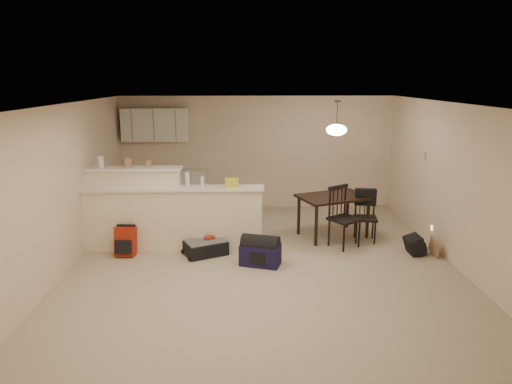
{
  "coord_description": "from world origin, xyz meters",
  "views": [
    {
      "loc": [
        -0.28,
        -6.57,
        2.87
      ],
      "look_at": [
        -0.1,
        0.7,
        1.05
      ],
      "focal_mm": 32.0,
      "sensor_mm": 36.0,
      "label": 1
    }
  ],
  "objects_px": {
    "navy_duffel": "(260,255)",
    "suitcase": "(206,248)",
    "dining_chair_far": "(365,217)",
    "dining_chair_near": "(345,217)",
    "red_backpack": "(126,241)",
    "black_daypack": "(415,245)",
    "pendant_lamp": "(336,129)",
    "dining_table": "(333,201)"
  },
  "relations": [
    {
      "from": "suitcase",
      "to": "black_daypack",
      "type": "xyz_separation_m",
      "value": [
        3.5,
        -0.06,
        0.04
      ]
    },
    {
      "from": "black_daypack",
      "to": "red_backpack",
      "type": "bearing_deg",
      "value": 87.89
    },
    {
      "from": "suitcase",
      "to": "dining_table",
      "type": "bearing_deg",
      "value": -4.64
    },
    {
      "from": "pendant_lamp",
      "to": "dining_chair_near",
      "type": "relative_size",
      "value": 0.58
    },
    {
      "from": "pendant_lamp",
      "to": "suitcase",
      "type": "xyz_separation_m",
      "value": [
        -2.29,
        -0.87,
        -1.88
      ]
    },
    {
      "from": "red_backpack",
      "to": "black_daypack",
      "type": "distance_m",
      "value": 4.82
    },
    {
      "from": "suitcase",
      "to": "navy_duffel",
      "type": "bearing_deg",
      "value": -52.25
    },
    {
      "from": "pendant_lamp",
      "to": "navy_duffel",
      "type": "xyz_separation_m",
      "value": [
        -1.39,
        -1.32,
        -1.82
      ]
    },
    {
      "from": "pendant_lamp",
      "to": "navy_duffel",
      "type": "distance_m",
      "value": 2.64
    },
    {
      "from": "pendant_lamp",
      "to": "black_daypack",
      "type": "relative_size",
      "value": 1.82
    },
    {
      "from": "suitcase",
      "to": "black_daypack",
      "type": "height_order",
      "value": "black_daypack"
    },
    {
      "from": "black_daypack",
      "to": "suitcase",
      "type": "bearing_deg",
      "value": 87.6
    },
    {
      "from": "dining_chair_far",
      "to": "red_backpack",
      "type": "distance_m",
      "value": 4.19
    },
    {
      "from": "dining_chair_near",
      "to": "red_backpack",
      "type": "distance_m",
      "value": 3.73
    },
    {
      "from": "dining_chair_far",
      "to": "red_backpack",
      "type": "relative_size",
      "value": 1.88
    },
    {
      "from": "dining_table",
      "to": "dining_chair_far",
      "type": "bearing_deg",
      "value": -48.8
    },
    {
      "from": "suitcase",
      "to": "red_backpack",
      "type": "height_order",
      "value": "red_backpack"
    },
    {
      "from": "pendant_lamp",
      "to": "red_backpack",
      "type": "height_order",
      "value": "pendant_lamp"
    },
    {
      "from": "dining_table",
      "to": "black_daypack",
      "type": "bearing_deg",
      "value": -58.21
    },
    {
      "from": "dining_table",
      "to": "suitcase",
      "type": "height_order",
      "value": "dining_table"
    },
    {
      "from": "navy_duffel",
      "to": "red_backpack",
      "type": "bearing_deg",
      "value": -174.5
    },
    {
      "from": "navy_duffel",
      "to": "suitcase",
      "type": "bearing_deg",
      "value": 170.21
    },
    {
      "from": "dining_table",
      "to": "navy_duffel",
      "type": "bearing_deg",
      "value": -157.06
    },
    {
      "from": "dining_chair_near",
      "to": "black_daypack",
      "type": "xyz_separation_m",
      "value": [
        1.11,
        -0.38,
        -0.38
      ]
    },
    {
      "from": "dining_chair_far",
      "to": "suitcase",
      "type": "relative_size",
      "value": 1.37
    },
    {
      "from": "dining_table",
      "to": "red_backpack",
      "type": "relative_size",
      "value": 2.98
    },
    {
      "from": "dining_chair_near",
      "to": "black_daypack",
      "type": "bearing_deg",
      "value": -52.7
    },
    {
      "from": "dining_chair_near",
      "to": "navy_duffel",
      "type": "xyz_separation_m",
      "value": [
        -1.49,
        -0.77,
        -0.37
      ]
    },
    {
      "from": "dining_chair_near",
      "to": "suitcase",
      "type": "xyz_separation_m",
      "value": [
        -2.38,
        -0.31,
        -0.42
      ]
    },
    {
      "from": "black_daypack",
      "to": "navy_duffel",
      "type": "bearing_deg",
      "value": 97.2
    },
    {
      "from": "navy_duffel",
      "to": "black_daypack",
      "type": "distance_m",
      "value": 2.63
    },
    {
      "from": "dining_table",
      "to": "dining_chair_near",
      "type": "distance_m",
      "value": 0.58
    },
    {
      "from": "red_backpack",
      "to": "dining_chair_near",
      "type": "bearing_deg",
      "value": 8.61
    },
    {
      "from": "pendant_lamp",
      "to": "dining_chair_far",
      "type": "relative_size",
      "value": 0.68
    },
    {
      "from": "dining_chair_far",
      "to": "navy_duffel",
      "type": "height_order",
      "value": "dining_chair_far"
    },
    {
      "from": "red_backpack",
      "to": "black_daypack",
      "type": "height_order",
      "value": "red_backpack"
    },
    {
      "from": "dining_chair_far",
      "to": "suitcase",
      "type": "distance_m",
      "value": 2.9
    },
    {
      "from": "suitcase",
      "to": "dining_chair_near",
      "type": "bearing_deg",
      "value": -17.92
    },
    {
      "from": "pendant_lamp",
      "to": "dining_table",
      "type": "bearing_deg",
      "value": -135.0
    },
    {
      "from": "dining_chair_near",
      "to": "black_daypack",
      "type": "height_order",
      "value": "dining_chair_near"
    },
    {
      "from": "red_backpack",
      "to": "navy_duffel",
      "type": "bearing_deg",
      "value": -7.78
    },
    {
      "from": "dining_table",
      "to": "suitcase",
      "type": "xyz_separation_m",
      "value": [
        -2.29,
        -0.87,
        -0.57
      ]
    }
  ]
}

